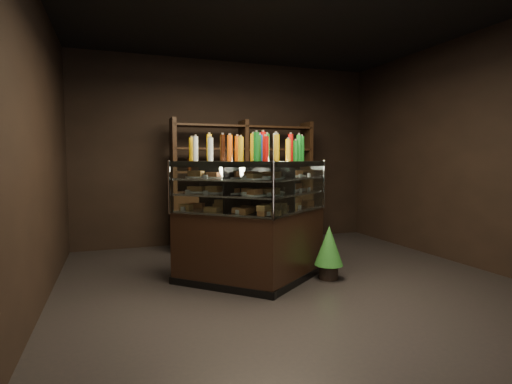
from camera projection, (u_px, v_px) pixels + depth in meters
ground at (292, 284)px, 4.46m from camera, size 5.00×5.00×0.00m
room_shell at (294, 108)px, 4.30m from camera, size 5.02×5.02×3.01m
display_case at (255, 241)px, 4.50m from camera, size 1.89×1.33×1.38m
food_display at (255, 188)px, 4.45m from camera, size 1.54×0.92×0.43m
bottles_top at (255, 148)px, 4.42m from camera, size 1.36×0.78×0.30m
potted_conifer at (329, 245)px, 4.61m from camera, size 0.33×0.33×0.71m
back_shelving at (244, 208)px, 6.36m from camera, size 2.26×0.43×2.00m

